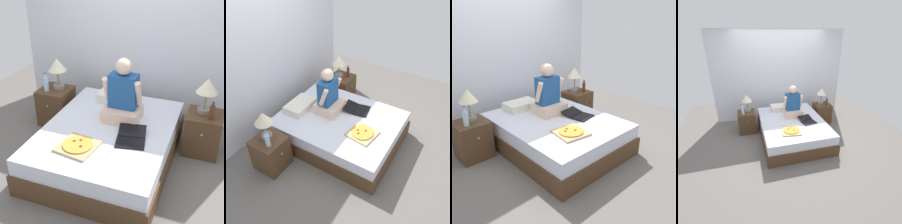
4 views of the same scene
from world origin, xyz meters
TOP-DOWN VIEW (x-y plane):
  - ground_plane at (0.00, 0.00)m, footprint 5.76×5.76m
  - wall_back at (0.00, 1.35)m, footprint 3.76×0.12m
  - bed at (0.00, 0.00)m, footprint 1.53×1.99m
  - nightstand_left at (-1.06, 0.58)m, footprint 0.44×0.47m
  - lamp_on_left_nightstand at (-1.02, 0.63)m, footprint 0.26×0.26m
  - water_bottle at (-1.14, 0.49)m, footprint 0.07×0.07m
  - nightstand_right at (1.06, 0.58)m, footprint 0.44×0.47m
  - lamp_on_right_nightstand at (1.03, 0.63)m, footprint 0.26×0.26m
  - beer_bottle at (1.13, 0.48)m, footprint 0.06×0.06m
  - pillow at (-0.14, 0.71)m, footprint 0.52×0.34m
  - person_seated at (0.09, 0.27)m, footprint 0.47×0.40m
  - laptop at (0.33, -0.17)m, footprint 0.39×0.47m
  - pizza_box at (-0.16, -0.50)m, footprint 0.45×0.45m

SIDE VIEW (x-z plane):
  - ground_plane at x=0.00m, z-range 0.00..0.00m
  - bed at x=0.00m, z-range 0.00..0.46m
  - nightstand_left at x=-1.06m, z-range 0.00..0.54m
  - nightstand_right at x=1.06m, z-range 0.00..0.54m
  - pizza_box at x=-0.16m, z-range 0.46..0.50m
  - laptop at x=0.33m, z-range 0.45..0.52m
  - pillow at x=-0.14m, z-range 0.46..0.58m
  - beer_bottle at x=1.13m, z-range 0.52..0.75m
  - water_bottle at x=-1.14m, z-range 0.52..0.79m
  - person_seated at x=0.09m, z-range 0.36..1.14m
  - lamp_on_left_nightstand at x=-1.02m, z-range 0.64..1.09m
  - lamp_on_right_nightstand at x=1.03m, z-range 0.64..1.09m
  - wall_back at x=0.00m, z-range 0.00..2.50m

